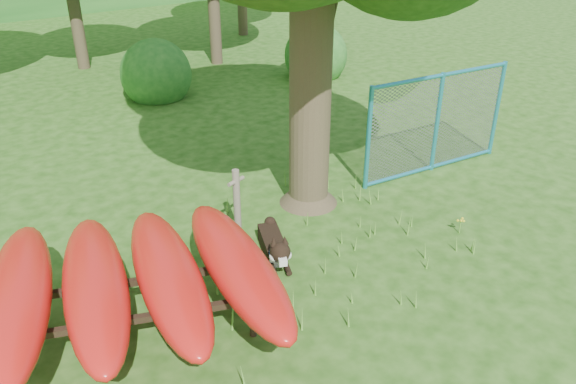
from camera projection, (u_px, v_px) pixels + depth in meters
ground at (333, 299)px, 7.20m from camera, size 80.00×80.00×0.00m
wooden_post at (237, 203)px, 8.21m from camera, size 0.31×0.14×1.15m
kayak_rack at (132, 280)px, 6.26m from camera, size 3.67×3.97×1.03m
husky_dog at (275, 247)px, 7.93m from camera, size 0.72×1.15×0.56m
fence_section at (437, 123)px, 10.24m from camera, size 3.18×0.53×3.12m
wildflower_clump at (461, 221)px, 8.54m from camera, size 0.12×0.12×0.25m
shrub_right at (315, 76)px, 16.34m from camera, size 1.80×1.80×1.80m
shrub_mid at (159, 97)px, 14.59m from camera, size 1.80×1.80×1.80m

